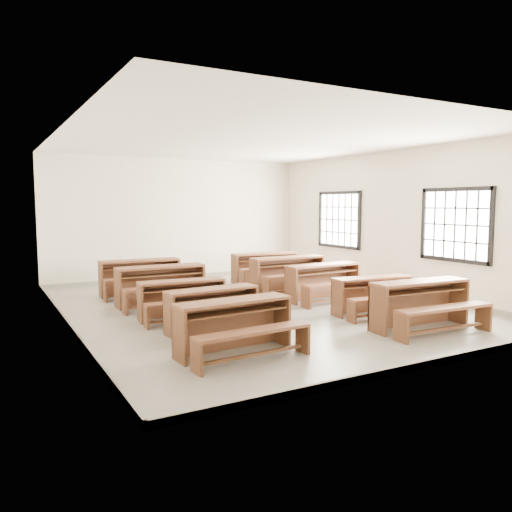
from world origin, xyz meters
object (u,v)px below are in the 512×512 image
desk_set_8 (288,271)px  desk_set_7 (324,279)px  desk_set_2 (183,297)px  desk_set_4 (141,275)px  desk_set_0 (236,323)px  desk_set_6 (374,293)px  desk_set_1 (214,306)px  desk_set_5 (422,301)px  desk_set_9 (265,265)px  desk_set_3 (162,283)px

desk_set_8 → desk_set_7: bearing=-85.9°
desk_set_2 → desk_set_4: 2.65m
desk_set_0 → desk_set_6: bearing=12.7°
desk_set_0 → desk_set_8: size_ratio=0.94×
desk_set_4 → desk_set_8: (3.10, -1.22, 0.01)m
desk_set_1 → desk_set_8: (2.99, 2.47, 0.07)m
desk_set_0 → desk_set_8: 4.92m
desk_set_7 → desk_set_1: bearing=-161.0°
desk_set_0 → desk_set_5: (3.23, -0.25, 0.03)m
desk_set_4 → desk_set_9: 3.28m
desk_set_2 → desk_set_8: 3.43m
desk_set_6 → desk_set_5: bearing=-86.5°
desk_set_2 → desk_set_3: (0.06, 1.32, 0.06)m
desk_set_7 → desk_set_0: bearing=-145.9°
desk_set_5 → desk_set_6: size_ratio=1.12×
desk_set_5 → desk_set_6: bearing=90.8°
desk_set_2 → desk_set_4: bearing=93.7°
desk_set_4 → desk_set_6: size_ratio=1.11×
desk_set_0 → desk_set_1: 1.27m
desk_set_0 → desk_set_5: bearing=-7.8°
desk_set_3 → desk_set_4: desk_set_3 is taller
desk_set_0 → desk_set_2: (0.12, 2.28, -0.03)m
desk_set_2 → desk_set_4: size_ratio=0.88×
desk_set_8 → desk_set_1: bearing=-139.7°
desk_set_2 → desk_set_4: desk_set_4 is taller
desk_set_2 → desk_set_5: (3.11, -2.54, 0.06)m
desk_set_2 → desk_set_3: bearing=91.6°
desk_set_5 → desk_set_1: bearing=157.1°
desk_set_1 → desk_set_5: 3.34m
desk_set_0 → desk_set_6: size_ratio=1.05×
desk_set_0 → desk_set_4: bearing=85.1°
desk_set_5 → desk_set_8: size_ratio=1.01×
desk_set_3 → desk_set_8: size_ratio=0.98×
desk_set_1 → desk_set_5: desk_set_5 is taller
desk_set_0 → desk_set_5: 3.24m
desk_set_6 → desk_set_8: desk_set_8 is taller
desk_set_1 → desk_set_9: 4.98m
desk_set_5 → desk_set_3: bearing=132.2°
desk_set_1 → desk_set_2: 1.05m
desk_set_6 → desk_set_8: (-0.06, 2.77, 0.07)m
desk_set_2 → desk_set_7: desk_set_7 is taller
desk_set_1 → desk_set_4: 3.69m
desk_set_0 → desk_set_7: bearing=33.1°
desk_set_3 → desk_set_5: (3.05, -3.85, -0.00)m
desk_set_3 → desk_set_7: bearing=-19.7°
desk_set_3 → desk_set_6: bearing=-40.0°
desk_set_7 → desk_set_8: bearing=91.0°
desk_set_7 → desk_set_2: bearing=-179.5°
desk_set_0 → desk_set_7: 4.11m
desk_set_3 → desk_set_4: size_ratio=0.99×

